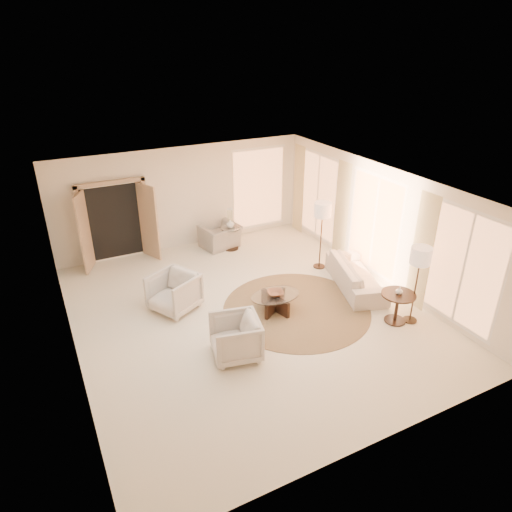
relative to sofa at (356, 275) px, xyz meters
name	(u,v)px	position (x,y,z in m)	size (l,w,h in m)	color
room	(247,254)	(-2.78, 0.15, 1.08)	(7.04, 8.04, 2.83)	silver
windows_right	(377,226)	(0.67, 0.25, 1.03)	(0.10, 6.40, 2.40)	#FAA264
window_back_corner	(259,188)	(-0.48, 4.10, 1.03)	(1.70, 0.10, 2.40)	#FAA264
curtains_right	(351,216)	(0.62, 1.15, 0.98)	(0.06, 5.20, 2.60)	#CEC08C
french_doors	(116,223)	(-4.68, 3.96, 0.75)	(1.95, 0.66, 2.16)	tan
area_rug	(296,308)	(-1.76, -0.20, -0.31)	(3.22, 3.22, 0.01)	#43311D
sofa	(356,275)	(0.00, 0.00, 0.00)	(2.16, 0.85, 0.63)	beige
armchair_left	(174,291)	(-4.13, 1.00, 0.15)	(0.90, 0.84, 0.93)	beige
armchair_right	(235,336)	(-3.63, -1.07, 0.13)	(0.86, 0.80, 0.88)	beige
accent_chair	(220,233)	(-1.98, 3.55, 0.12)	(1.00, 0.65, 0.87)	gray
coffee_table	(275,301)	(-2.22, -0.06, -0.06)	(1.43, 1.43, 0.41)	black
end_table	(397,303)	(-0.18, -1.55, 0.14)	(0.70, 0.70, 0.66)	black
side_table	(231,236)	(-1.76, 3.31, 0.07)	(0.56, 0.56, 0.65)	#30231B
floor_lamp_near	(323,213)	(-0.19, 1.25, 1.18)	(0.42, 0.42, 1.75)	#30231B
floor_lamp_far	(420,259)	(0.12, -1.68, 1.13)	(0.41, 0.41, 1.70)	#30231B
bowl	(275,293)	(-2.22, -0.06, 0.13)	(0.34, 0.34, 0.08)	brown
end_vase	(399,291)	(-0.18, -1.55, 0.42)	(0.15, 0.15, 0.16)	silver
side_vase	(230,224)	(-1.76, 3.31, 0.44)	(0.21, 0.21, 0.22)	silver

